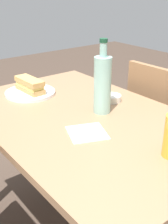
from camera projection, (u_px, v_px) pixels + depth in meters
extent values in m
cube|color=#997251|center=(84.00, 119.00, 1.26)|extent=(1.19, 0.77, 0.03)
cylinder|color=#262628|center=(73.00, 128.00, 1.98)|extent=(0.06, 0.06, 0.69)
cube|color=#936B47|center=(156.00, 104.00, 1.55)|extent=(0.38, 0.04, 0.40)
cylinder|color=#936B47|center=(162.00, 141.00, 2.06)|extent=(0.04, 0.04, 0.44)
cylinder|color=#936B47|center=(126.00, 159.00, 1.86)|extent=(0.04, 0.04, 0.44)
cylinder|color=white|center=(30.00, 93.00, 1.50)|extent=(0.25, 0.25, 0.01)
cube|color=tan|center=(30.00, 89.00, 1.49)|extent=(0.19, 0.08, 0.02)
cube|color=#DBC66B|center=(30.00, 85.00, 1.48)|extent=(0.17, 0.07, 0.02)
cube|color=tan|center=(29.00, 81.00, 1.47)|extent=(0.19, 0.08, 0.02)
cube|color=silver|center=(45.00, 90.00, 1.51)|extent=(0.10, 0.04, 0.00)
cube|color=#59331E|center=(33.00, 86.00, 1.55)|extent=(0.08, 0.03, 0.01)
cylinder|color=#99C6B7|center=(102.00, 85.00, 1.25)|extent=(0.08, 0.08, 0.25)
cylinder|color=#99C6B7|center=(103.00, 50.00, 1.18)|extent=(0.03, 0.03, 0.06)
cylinder|color=#19472D|center=(104.00, 40.00, 1.17)|extent=(0.03, 0.03, 0.02)
cylinder|color=silver|center=(112.00, 98.00, 1.41)|extent=(0.09, 0.09, 0.03)
cube|color=white|center=(87.00, 133.00, 1.11)|extent=(0.18, 0.18, 0.00)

